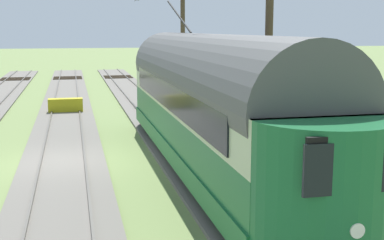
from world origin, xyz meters
TOP-DOWN VIEW (x-y plane):
  - ground_plane at (0.00, 0.00)m, footprint 220.00×220.00m
  - track_streetcar_siding at (-4.50, -0.31)m, footprint 2.80×80.00m
  - track_adjacent_siding at (0.00, -0.31)m, footprint 2.80×80.00m
  - vintage_streetcar at (-4.50, 1.93)m, footprint 2.65×17.87m
  - catenary_pole_foreground at (-7.17, -14.87)m, footprint 2.98×0.28m
  - catenary_pole_mid_near at (-7.17, -0.09)m, footprint 2.98×0.28m
  - track_end_bumper at (0.00, -10.84)m, footprint 1.80×0.60m

SIDE VIEW (x-z plane):
  - ground_plane at x=0.00m, z-range 0.00..0.00m
  - track_streetcar_siding at x=-4.50m, z-range -0.04..0.14m
  - track_adjacent_siding at x=0.00m, z-range -0.04..0.14m
  - track_end_bumper at x=0.00m, z-range 0.00..0.80m
  - vintage_streetcar at x=-4.50m, z-range -0.47..4.99m
  - catenary_pole_foreground at x=-7.17m, z-range 0.17..6.96m
  - catenary_pole_mid_near at x=-7.17m, z-range 0.17..6.96m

